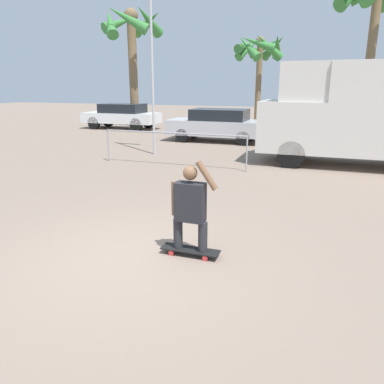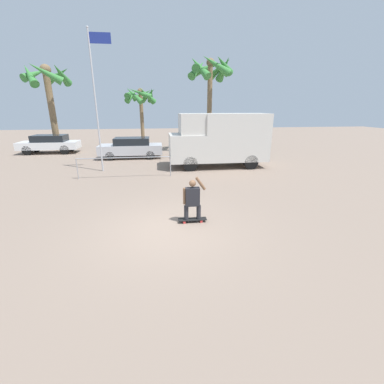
% 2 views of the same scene
% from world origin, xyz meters
% --- Properties ---
extents(ground_plane, '(80.00, 80.00, 0.00)m').
position_xyz_m(ground_plane, '(0.00, 0.00, 0.00)').
color(ground_plane, gray).
extents(skateboard, '(0.90, 0.25, 0.10)m').
position_xyz_m(skateboard, '(0.81, 0.47, 0.08)').
color(skateboard, black).
rests_on(skateboard, ground_plane).
extents(person_skateboarder, '(0.72, 0.22, 1.39)m').
position_xyz_m(person_skateboarder, '(0.81, 0.47, 0.81)').
color(person_skateboarder, '#28282D').
rests_on(person_skateboarder, skateboard).
extents(camper_van, '(5.85, 2.17, 3.17)m').
position_xyz_m(camper_van, '(3.55, 8.34, 1.72)').
color(camper_van, black).
rests_on(camper_van, ground_plane).
extents(parked_car_silver, '(4.46, 1.79, 1.45)m').
position_xyz_m(parked_car_silver, '(-2.09, 12.02, 0.76)').
color(parked_car_silver, black).
rests_on(parked_car_silver, ground_plane).
extents(parked_car_white, '(4.44, 1.75, 1.44)m').
position_xyz_m(parked_car_white, '(-8.76, 15.00, 0.78)').
color(parked_car_white, black).
rests_on(parked_car_white, ground_plane).
extents(palm_tree_near_van, '(3.68, 3.61, 7.30)m').
position_xyz_m(palm_tree_near_van, '(4.06, 14.27, 6.10)').
color(palm_tree_near_van, brown).
rests_on(palm_tree_near_van, ground_plane).
extents(palm_tree_center_background, '(3.16, 3.16, 5.41)m').
position_xyz_m(palm_tree_center_background, '(-1.58, 19.03, 4.44)').
color(palm_tree_center_background, brown).
rests_on(palm_tree_center_background, ground_plane).
extents(palm_tree_far_left, '(3.69, 3.74, 6.91)m').
position_xyz_m(palm_tree_far_left, '(-8.73, 16.54, 5.41)').
color(palm_tree_far_left, brown).
rests_on(palm_tree_far_left, ground_plane).
extents(flagpole, '(1.15, 0.12, 7.32)m').
position_xyz_m(flagpole, '(-3.31, 8.08, 4.18)').
color(flagpole, '#B7B7BC').
rests_on(flagpole, ground_plane).
extents(plaza_railing_segment, '(4.76, 0.05, 1.08)m').
position_xyz_m(plaza_railing_segment, '(-1.93, 6.37, 0.92)').
color(plaza_railing_segment, '#99999E').
rests_on(plaza_railing_segment, ground_plane).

